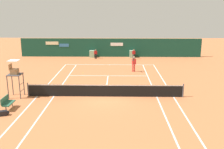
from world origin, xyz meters
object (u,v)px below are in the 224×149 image
object	(u,v)px
player_on_baseline	(134,63)
tennis_ball_by_sideline	(83,73)
ball_kid_left_post	(96,53)
umpire_chair	(15,73)
equipment_bag	(3,113)
tennis_ball_near_service_line	(68,81)
player_bench	(7,102)
tennis_ball_mid_court	(134,68)
ball_kid_centre_post	(134,53)

from	to	relation	value
player_on_baseline	tennis_ball_by_sideline	distance (m)	5.51
ball_kid_left_post	player_on_baseline	bearing A→B (deg)	112.37
umpire_chair	player_on_baseline	xyz separation A→B (m)	(9.56, 8.38, -0.92)
umpire_chair	tennis_ball_by_sideline	bearing A→B (deg)	151.12
equipment_bag	tennis_ball_near_service_line	distance (m)	8.48
player_bench	tennis_ball_by_sideline	bearing A→B (deg)	159.27
ball_kid_left_post	tennis_ball_near_service_line	size ratio (longest dim) A/B	18.83
player_bench	ball_kid_left_post	distance (m)	18.58
umpire_chair	tennis_ball_mid_court	bearing A→B (deg)	135.24
equipment_bag	tennis_ball_near_service_line	bearing A→B (deg)	71.01
tennis_ball_by_sideline	umpire_chair	bearing A→B (deg)	-118.88
player_on_baseline	ball_kid_left_post	size ratio (longest dim) A/B	1.44
umpire_chair	ball_kid_left_post	distance (m)	16.25
tennis_ball_mid_court	ball_kid_left_post	bearing A→B (deg)	130.39
umpire_chair	ball_kid_left_post	bearing A→B (deg)	162.40
equipment_bag	tennis_ball_mid_court	distance (m)	16.33
umpire_chair	ball_kid_centre_post	distance (m)	18.43
equipment_bag	player_bench	bearing A→B (deg)	96.21
player_on_baseline	tennis_ball_mid_court	size ratio (longest dim) A/B	27.06
equipment_bag	tennis_ball_near_service_line	world-z (taller)	equipment_bag
umpire_chair	tennis_ball_by_sideline	size ratio (longest dim) A/B	42.35
ball_kid_centre_post	tennis_ball_near_service_line	world-z (taller)	ball_kid_centre_post
ball_kid_left_post	player_bench	bearing A→B (deg)	64.78
player_on_baseline	tennis_ball_near_service_line	bearing A→B (deg)	16.39
player_bench	tennis_ball_by_sideline	size ratio (longest dim) A/B	17.48
player_bench	tennis_ball_mid_court	bearing A→B (deg)	142.82
umpire_chair	player_bench	size ratio (longest dim) A/B	2.42
tennis_ball_by_sideline	tennis_ball_near_service_line	xyz separation A→B (m)	(-0.96, -3.24, 0.00)
umpire_chair	tennis_ball_by_sideline	xyz separation A→B (m)	(4.19, 7.59, -1.86)
ball_kid_centre_post	tennis_ball_near_service_line	bearing A→B (deg)	48.81
player_bench	player_on_baseline	distance (m)	14.31
umpire_chair	tennis_ball_mid_court	world-z (taller)	umpire_chair
player_bench	tennis_ball_near_service_line	xyz separation A→B (m)	(2.88, 6.91, -0.47)
tennis_ball_mid_court	tennis_ball_near_service_line	distance (m)	8.47
ball_kid_centre_post	tennis_ball_by_sideline	size ratio (longest dim) A/B	19.37
player_bench	tennis_ball_near_service_line	world-z (taller)	player_bench
player_bench	ball_kid_centre_post	world-z (taller)	ball_kid_centre_post
ball_kid_left_post	tennis_ball_near_service_line	xyz separation A→B (m)	(-1.67, -11.10, -0.70)
ball_kid_centre_post	tennis_ball_mid_court	world-z (taller)	ball_kid_centre_post
player_on_baseline	ball_kid_left_post	world-z (taller)	player_on_baseline
ball_kid_centre_post	tennis_ball_mid_court	bearing A→B (deg)	77.41
umpire_chair	player_bench	xyz separation A→B (m)	(0.34, -2.56, -1.39)
umpire_chair	player_on_baseline	world-z (taller)	umpire_chair
ball_kid_centre_post	tennis_ball_near_service_line	size ratio (longest dim) A/B	19.37
ball_kid_left_post	umpire_chair	bearing A→B (deg)	61.38
player_bench	player_on_baseline	bearing A→B (deg)	139.90
umpire_chair	ball_kid_left_post	xyz separation A→B (m)	(4.90, 15.45, -1.16)
player_on_baseline	ball_kid_centre_post	bearing A→B (deg)	-109.51
umpire_chair	tennis_ball_near_service_line	world-z (taller)	umpire_chair
tennis_ball_near_service_line	umpire_chair	bearing A→B (deg)	-126.53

